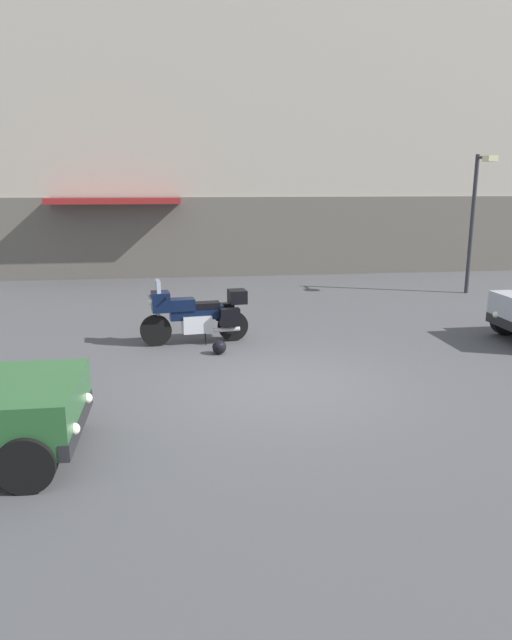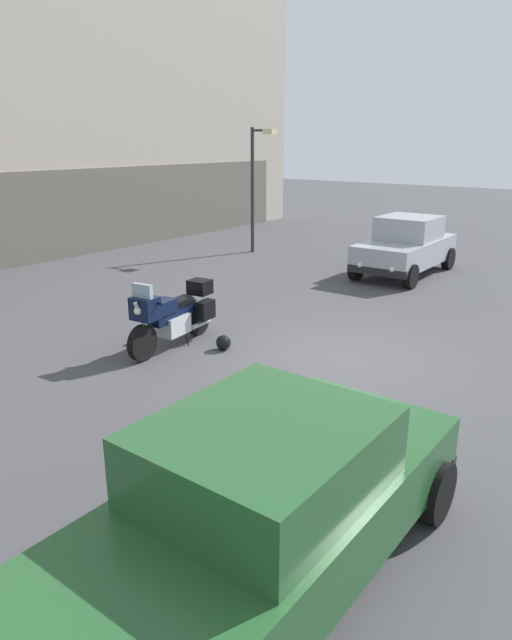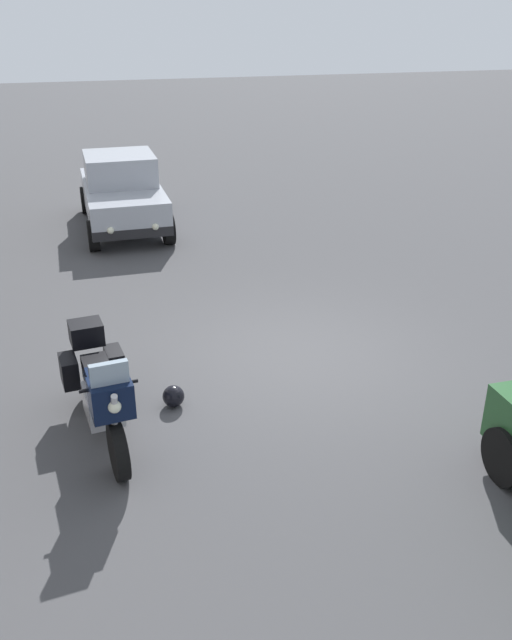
# 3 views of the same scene
# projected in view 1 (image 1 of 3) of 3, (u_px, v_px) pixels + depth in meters

# --- Properties ---
(ground_plane) EXTENTS (80.00, 80.00, 0.00)m
(ground_plane) POSITION_uv_depth(u_px,v_px,m) (280.00, 385.00, 9.52)
(ground_plane) COLOR #424244
(building_facade_rear) EXTENTS (30.02, 3.40, 12.99)m
(building_facade_rear) POSITION_uv_depth(u_px,v_px,m) (219.00, 91.00, 20.37)
(building_facade_rear) COLOR #A89E8E
(building_facade_rear) RESTS_ON ground
(motorcycle) EXTENTS (2.26, 0.86, 1.36)m
(motorcycle) POSITION_uv_depth(u_px,v_px,m) (197.00, 314.00, 11.93)
(motorcycle) COLOR black
(motorcycle) RESTS_ON ground
(helmet) EXTENTS (0.28, 0.28, 0.28)m
(helmet) POSITION_uv_depth(u_px,v_px,m) (219.00, 347.00, 11.25)
(helmet) COLOR black
(helmet) RESTS_ON ground
(streetlamp_curbside) EXTENTS (0.28, 0.94, 4.09)m
(streetlamp_curbside) POSITION_uv_depth(u_px,v_px,m) (476.00, 209.00, 16.83)
(streetlamp_curbside) COLOR #2D2D33
(streetlamp_curbside) RESTS_ON ground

